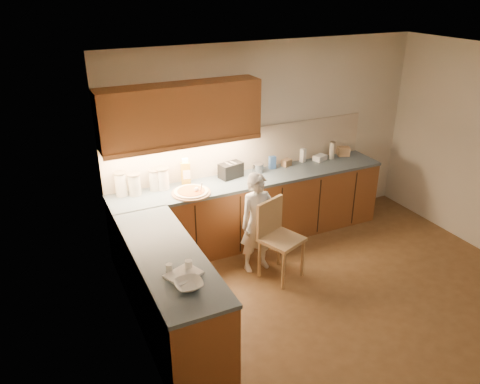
{
  "coord_description": "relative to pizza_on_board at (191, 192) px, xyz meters",
  "views": [
    {
      "loc": [
        -2.96,
        -3.33,
        3.3
      ],
      "look_at": [
        -0.8,
        1.2,
        1.0
      ],
      "focal_mm": 35.0,
      "sensor_mm": 36.0,
      "label": 1
    }
  ],
  "objects": [
    {
      "name": "spice_jar_b",
      "position": [
        -0.58,
        -1.51,
        0.02
      ],
      "size": [
        0.08,
        0.08,
        0.09
      ],
      "primitive_type": "cylinder",
      "rotation": [
        0.0,
        0.0,
        0.32
      ],
      "color": "white",
      "rests_on": "l_counter"
    },
    {
      "name": "room",
      "position": [
        1.28,
        -1.57,
        0.74
      ],
      "size": [
        4.54,
        4.5,
        2.62
      ],
      "color": "brown",
      "rests_on": "ground"
    },
    {
      "name": "flat_pack",
      "position": [
        2.06,
        0.29,
        0.02
      ],
      "size": [
        0.22,
        0.18,
        0.07
      ],
      "primitive_type": "cube",
      "rotation": [
        0.0,
        0.0,
        0.31
      ],
      "color": "white",
      "rests_on": "l_counter"
    },
    {
      "name": "spice_jar_a",
      "position": [
        -0.75,
        -1.48,
        0.02
      ],
      "size": [
        0.07,
        0.07,
        0.08
      ],
      "primitive_type": "cylinder",
      "rotation": [
        0.0,
        0.0,
        -0.26
      ],
      "color": "silver",
      "rests_on": "l_counter"
    },
    {
      "name": "mixing_bowl",
      "position": [
        -0.67,
        -1.77,
        0.01
      ],
      "size": [
        0.25,
        0.25,
        0.06
      ],
      "primitive_type": "imported",
      "rotation": [
        0.0,
        0.0,
        -0.04
      ],
      "color": "white",
      "rests_on": "l_counter"
    },
    {
      "name": "wooden_chair",
      "position": [
        0.78,
        -0.74,
        -0.39
      ],
      "size": [
        0.56,
        0.56,
        0.96
      ],
      "rotation": [
        0.0,
        0.0,
        0.37
      ],
      "color": "tan",
      "rests_on": "ground"
    },
    {
      "name": "blue_box",
      "position": [
        1.28,
        0.3,
        0.07
      ],
      "size": [
        0.09,
        0.07,
        0.18
      ],
      "primitive_type": "cube",
      "rotation": [
        0.0,
        0.0,
        -0.11
      ],
      "color": "#365DA3",
      "rests_on": "l_counter"
    },
    {
      "name": "steel_pot",
      "position": [
        1.05,
        0.27,
        0.04
      ],
      "size": [
        0.16,
        0.16,
        0.12
      ],
      "color": "#A5A4A9",
      "rests_on": "l_counter"
    },
    {
      "name": "l_counter",
      "position": [
        0.36,
        -0.32,
        -0.48
      ],
      "size": [
        3.77,
        2.62,
        0.92
      ],
      "color": "brown",
      "rests_on": "ground"
    },
    {
      "name": "white_bottle",
      "position": [
        1.8,
        0.34,
        0.08
      ],
      "size": [
        0.08,
        0.08,
        0.2
      ],
      "primitive_type": "cube",
      "rotation": [
        0.0,
        0.0,
        0.32
      ],
      "color": "silver",
      "rests_on": "l_counter"
    },
    {
      "name": "canister_a",
      "position": [
        -0.77,
        0.32,
        0.13
      ],
      "size": [
        0.15,
        0.15,
        0.3
      ],
      "rotation": [
        0.0,
        0.0,
        -0.08
      ],
      "color": "white",
      "rests_on": "l_counter"
    },
    {
      "name": "pizza_on_board",
      "position": [
        0.0,
        0.0,
        0.0
      ],
      "size": [
        0.48,
        0.48,
        0.19
      ],
      "rotation": [
        0.0,
        0.0,
        0.29
      ],
      "color": "tan",
      "rests_on": "l_counter"
    },
    {
      "name": "card_box_b",
      "position": [
        2.48,
        0.3,
        0.04
      ],
      "size": [
        0.2,
        0.18,
        0.13
      ],
      "primitive_type": "cube",
      "rotation": [
        0.0,
        0.0,
        -0.41
      ],
      "color": "tan",
      "rests_on": "l_counter"
    },
    {
      "name": "child",
      "position": [
        0.63,
        -0.53,
        -0.31
      ],
      "size": [
        0.47,
        0.31,
        1.26
      ],
      "primitive_type": "imported",
      "rotation": [
        0.0,
        0.0,
        0.02
      ],
      "color": "silver",
      "rests_on": "ground"
    },
    {
      "name": "toaster",
      "position": [
        0.65,
        0.26,
        0.08
      ],
      "size": [
        0.34,
        0.24,
        0.2
      ],
      "rotation": [
        0.0,
        0.0,
        0.23
      ],
      "color": "black",
      "rests_on": "l_counter"
    },
    {
      "name": "canister_b",
      "position": [
        -0.62,
        0.26,
        0.12
      ],
      "size": [
        0.16,
        0.16,
        0.27
      ],
      "rotation": [
        0.0,
        0.0,
        -0.38
      ],
      "color": "silver",
      "rests_on": "l_counter"
    },
    {
      "name": "dough_cloth",
      "position": [
        -0.65,
        -1.58,
        -0.01
      ],
      "size": [
        0.36,
        0.32,
        0.02
      ],
      "primitive_type": "cube",
      "rotation": [
        0.0,
        0.0,
        0.39
      ],
      "color": "silver",
      "rests_on": "l_counter"
    },
    {
      "name": "canister_d",
      "position": [
        -0.27,
        0.29,
        0.12
      ],
      "size": [
        0.17,
        0.17,
        0.28
      ],
      "rotation": [
        0.0,
        0.0,
        0.19
      ],
      "color": "white",
      "rests_on": "l_counter"
    },
    {
      "name": "card_box_a",
      "position": [
        1.51,
        0.31,
        0.03
      ],
      "size": [
        0.15,
        0.13,
        0.09
      ],
      "primitive_type": "cube",
      "rotation": [
        0.0,
        0.0,
        0.33
      ],
      "color": "#A37E57",
      "rests_on": "l_counter"
    },
    {
      "name": "backsplash",
      "position": [
        0.9,
        0.42,
        0.27
      ],
      "size": [
        3.75,
        0.02,
        0.58
      ],
      "primitive_type": "cube",
      "color": "beige",
      "rests_on": "l_counter"
    },
    {
      "name": "upper_cabinets",
      "position": [
        0.0,
        0.26,
        0.91
      ],
      "size": [
        1.95,
        0.36,
        0.73
      ],
      "color": "brown",
      "rests_on": "ground"
    },
    {
      "name": "tall_jar",
      "position": [
        2.25,
        0.27,
        0.11
      ],
      "size": [
        0.08,
        0.08,
        0.26
      ],
      "rotation": [
        0.0,
        0.0,
        -0.15
      ],
      "color": "beige",
      "rests_on": "l_counter"
    },
    {
      "name": "oil_jug",
      "position": [
        0.04,
        0.3,
        0.14
      ],
      "size": [
        0.13,
        0.11,
        0.35
      ],
      "rotation": [
        0.0,
        0.0,
        -0.24
      ],
      "color": "#B09223",
      "rests_on": "l_counter"
    },
    {
      "name": "canister_c",
      "position": [
        -0.36,
        0.3,
        0.11
      ],
      "size": [
        0.14,
        0.14,
        0.27
      ],
      "rotation": [
        0.0,
        0.0,
        0.28
      ],
      "color": "beige",
      "rests_on": "l_counter"
    }
  ]
}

